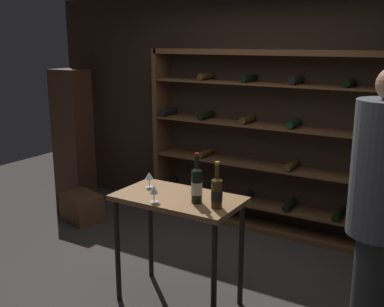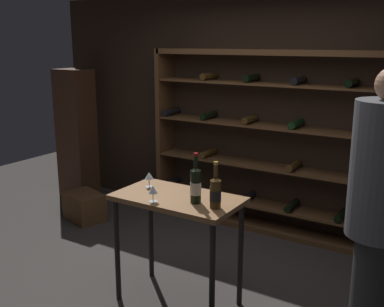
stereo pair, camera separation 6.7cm
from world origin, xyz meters
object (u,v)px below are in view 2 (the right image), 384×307
tasting_table (178,212)px  wine_rack (272,145)px  wine_glass_stemmed_left (149,176)px  wine_glass_stemmed_right (153,190)px  wine_crate (84,207)px  wine_bottle_red_label (215,192)px  person_guest_khaki (381,201)px  wine_bottle_green_slim (196,185)px  display_cabinet (77,134)px

tasting_table → wine_rack: bearing=88.6°
wine_glass_stemmed_left → wine_glass_stemmed_right: (0.24, -0.27, -0.00)m
wine_crate → wine_bottle_red_label: 2.67m
person_guest_khaki → wine_bottle_green_slim: 1.28m
wine_crate → wine_glass_stemmed_left: 2.01m
wine_rack → tasting_table: size_ratio=2.93×
wine_bottle_red_label → wine_glass_stemmed_right: 0.48m
wine_bottle_red_label → wine_glass_stemmed_left: bearing=169.3°
wine_glass_stemmed_left → wine_glass_stemmed_right: size_ratio=1.01×
person_guest_khaki → wine_glass_stemmed_right: size_ratio=14.98×
wine_glass_stemmed_right → wine_bottle_red_label: bearing=16.8°
wine_rack → tasting_table: bearing=-91.4°
tasting_table → wine_bottle_green_slim: size_ratio=2.58×
wine_crate → wine_bottle_green_slim: (2.15, -0.94, 0.89)m
display_cabinet → wine_glass_stemmed_left: size_ratio=13.33×
person_guest_khaki → wine_bottle_red_label: person_guest_khaki is taller
wine_bottle_green_slim → wine_rack: bearing=94.8°
wine_rack → person_guest_khaki: (1.40, -1.52, 0.08)m
tasting_table → wine_glass_stemmed_right: size_ratio=7.66×
wine_crate → display_cabinet: 1.17m
wine_rack → person_guest_khaki: wine_rack is taller
tasting_table → display_cabinet: (-2.66, 1.50, 0.08)m
tasting_table → wine_glass_stemmed_left: size_ratio=7.61×
display_cabinet → wine_bottle_green_slim: size_ratio=4.53×
person_guest_khaki → wine_bottle_red_label: bearing=80.2°
person_guest_khaki → wine_bottle_green_slim: bearing=77.0°
tasting_table → display_cabinet: display_cabinet is taller
tasting_table → wine_crate: bearing=155.6°
wine_rack → person_guest_khaki: 2.07m
wine_crate → wine_glass_stemmed_right: (1.87, -1.09, 0.84)m
tasting_table → display_cabinet: bearing=150.5°
wine_crate → wine_bottle_red_label: size_ratio=1.38×
wine_bottle_green_slim → wine_glass_stemmed_right: wine_bottle_green_slim is taller
wine_rack → wine_bottle_red_label: (0.33, -1.85, 0.04)m
wine_rack → wine_bottle_red_label: wine_rack is taller
tasting_table → wine_crate: (-1.95, 0.89, -0.62)m
wine_rack → wine_glass_stemmed_right: (-0.13, -1.98, 0.01)m
person_guest_khaki → wine_bottle_green_slim: (-1.25, -0.30, -0.02)m
wine_crate → display_cabinet: bearing=139.0°
wine_bottle_red_label → wine_bottle_green_slim: bearing=174.1°
wine_bottle_red_label → wine_bottle_green_slim: wine_bottle_green_slim is taller
wine_crate → wine_glass_stemmed_left: (1.63, -0.82, 0.85)m
person_guest_khaki → wine_glass_stemmed_left: (-1.77, -0.19, -0.07)m
display_cabinet → wine_bottle_green_slim: bearing=-28.5°
tasting_table → person_guest_khaki: 1.49m
person_guest_khaki → wine_glass_stemmed_right: 1.60m
wine_rack → wine_crate: (-2.00, -0.89, -0.83)m
wine_crate → wine_bottle_green_slim: bearing=-23.5°
wine_glass_stemmed_left → wine_bottle_green_slim: bearing=-12.3°
wine_rack → wine_glass_stemmed_left: size_ratio=22.30×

